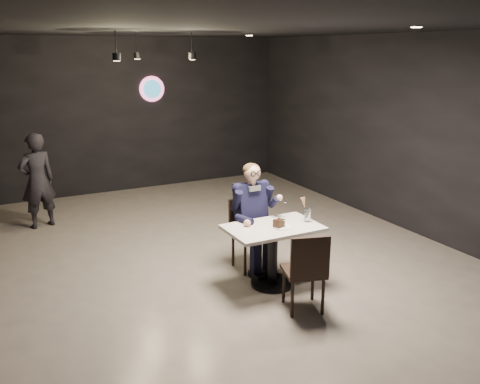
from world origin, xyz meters
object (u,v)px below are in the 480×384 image
main_table (273,256)px  chair_far (251,235)px  chair_near (304,270)px  passerby (37,181)px  seated_man (251,216)px  sundae_glass (307,215)px

main_table → chair_far: bearing=90.0°
main_table → chair_near: bearing=-90.0°
chair_far → chair_near: (0.00, -1.20, 0.00)m
passerby → seated_man: bearing=111.6°
main_table → seated_man: bearing=90.0°
passerby → chair_near: bearing=102.8°
chair_near → passerby: bearing=134.6°
seated_man → passerby: (-2.23, 2.97, 0.04)m
passerby → sundae_glass: bearing=111.7°
sundae_glass → passerby: 4.46m
chair_near → seated_man: 1.23m
main_table → chair_near: 0.66m
seated_man → main_table: bearing=-90.0°
chair_near → seated_man: (0.00, 1.20, 0.26)m
seated_man → passerby: size_ratio=0.95×
sundae_glass → chair_far: bearing=127.5°
chair_far → chair_near: size_ratio=1.00×
chair_far → chair_near: same height
chair_far → sundae_glass: size_ratio=5.74×
main_table → chair_near: chair_near is taller
chair_far → passerby: passerby is taller
chair_near → seated_man: bearing=106.5°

